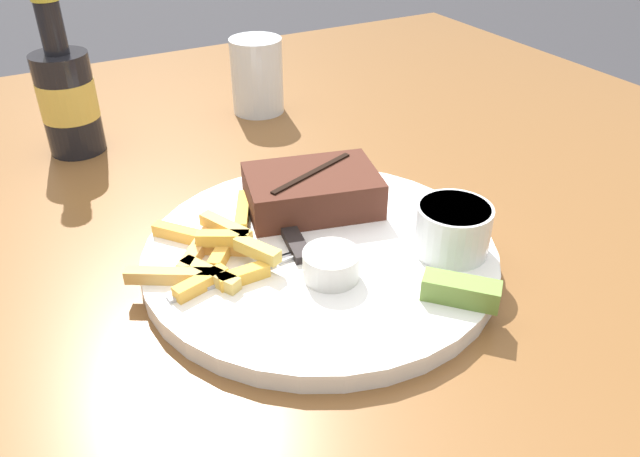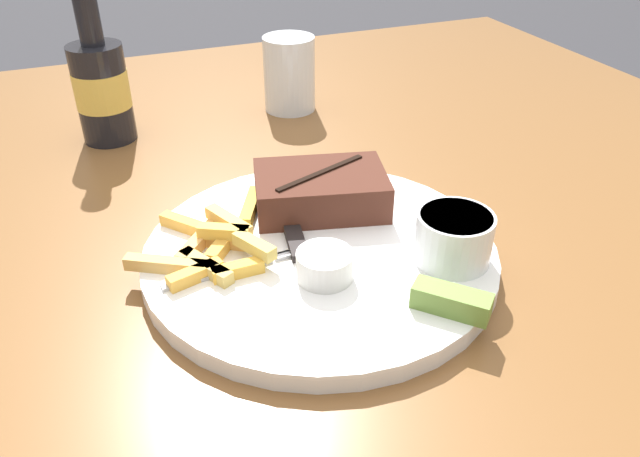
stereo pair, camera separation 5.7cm
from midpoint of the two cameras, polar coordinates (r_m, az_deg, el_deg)
dining_table at (r=0.63m, az=-2.61°, el=-7.97°), size 1.36×1.43×0.76m
dinner_plate at (r=0.59m, az=-2.78°, el=-2.47°), size 0.33×0.33×0.02m
steak_portion at (r=0.63m, az=-3.31°, el=3.41°), size 0.15×0.12×0.04m
fries_pile at (r=0.58m, az=-12.43°, el=-1.99°), size 0.15×0.14×0.02m
coleslaw_cup at (r=0.57m, az=9.28°, el=0.12°), size 0.07×0.07×0.05m
dipping_sauce_cup at (r=0.54m, az=-2.03°, el=-3.31°), size 0.05×0.05×0.03m
pickle_spear at (r=0.52m, az=9.71°, el=-5.73°), size 0.06×0.06×0.02m
fork_utensil at (r=0.55m, az=-10.79°, el=-4.31°), size 0.13×0.02×0.00m
knife_utensil at (r=0.61m, az=-5.88°, el=0.30°), size 0.05×0.17×0.01m
beer_bottle at (r=0.85m, az=-23.96°, el=10.92°), size 0.07×0.07×0.20m
drinking_glass at (r=0.91m, az=-7.61°, el=13.64°), size 0.07×0.07×0.10m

